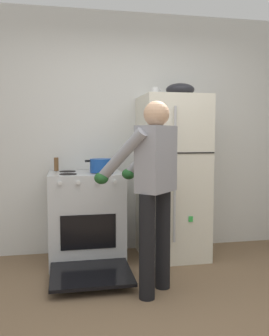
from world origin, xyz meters
name	(u,v)px	position (x,y,z in m)	size (l,w,h in m)	color
ground	(180,334)	(0.00, 0.00, 0.00)	(8.00, 8.00, 0.00)	brown
kitchen_wall_back	(128,133)	(0.00, 1.95, 1.35)	(6.00, 0.10, 2.70)	silver
refrigerator	(172,177)	(0.42, 1.57, 0.87)	(0.68, 0.72, 1.74)	silver
stove_range	(86,218)	(-0.52, 1.55, 0.46)	(0.76, 1.24, 0.94)	silver
person_cook	(152,180)	(-0.03, 0.69, 0.96)	(0.69, 0.72, 1.60)	black
red_pot	(101,165)	(-0.36, 1.52, 1.01)	(0.34, 0.24, 0.14)	#19479E
coffee_mug	(156,92)	(0.24, 1.62, 1.79)	(0.11, 0.08, 0.10)	silver
pepper_mill	(56,164)	(-0.82, 1.77, 1.02)	(0.05, 0.05, 0.14)	brown
mixing_bowl	(180,90)	(0.50, 1.57, 1.81)	(0.31, 0.31, 0.14)	black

